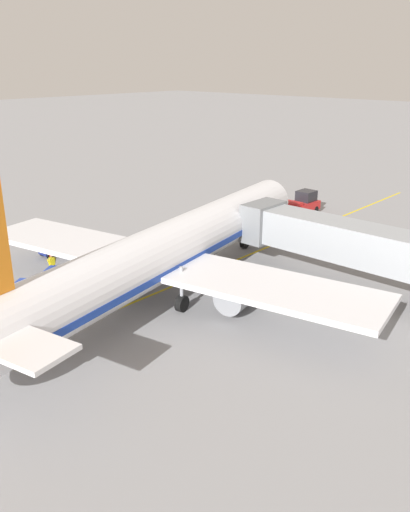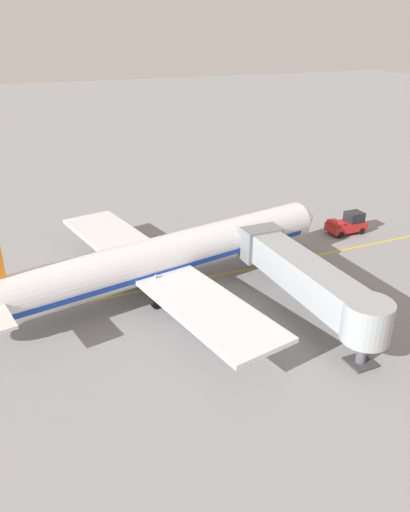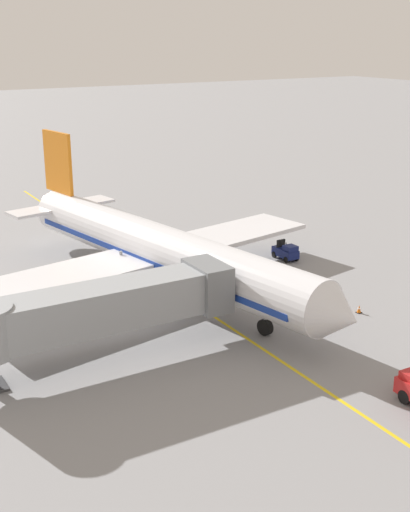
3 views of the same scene
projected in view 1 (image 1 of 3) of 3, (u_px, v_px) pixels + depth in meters
The scene contains 14 objects.
ground_plane at pixel (167, 289), 37.70m from camera, with size 400.00×400.00×0.00m, color gray.
gate_lead_in_line at pixel (167, 288), 37.70m from camera, with size 0.24×80.00×0.01m, color gold.
parked_airliner at pixel (167, 251), 35.68m from camera, with size 30.44×37.18×10.63m.
jet_bridge at pixel (349, 242), 36.65m from camera, with size 16.89×3.50×4.98m.
pushback_tractor at pixel (301, 204), 55.81m from camera, with size 2.27×4.43×2.40m.
baggage_tug_lead at pixel (56, 246), 44.14m from camera, with size 1.30×2.51×1.62m.
baggage_cart_front at pixel (87, 268), 38.79m from camera, with size 2.30×2.80×1.58m.
baggage_cart_second_in_train at pixel (53, 279), 36.84m from camera, with size 2.30×2.80×1.58m.
baggage_cart_third_in_train at pixel (22, 293), 34.64m from camera, with size 2.30×2.80×1.58m.
ground_crew_wing_walker at pixel (103, 256), 41.32m from camera, with size 0.56×0.59×1.69m.
ground_crew_loader at pixel (52, 264), 39.70m from camera, with size 0.29×0.73×1.69m.
ground_crew_marshaller at pixel (122, 262), 40.05m from camera, with size 0.44×0.67×1.69m.
safety_cone_nose_left at pixel (183, 226), 51.10m from camera, with size 0.36×0.36×0.59m.
safety_cone_nose_right at pixel (200, 237), 47.81m from camera, with size 0.36×0.36×0.59m.
Camera 1 is at (25.30, -23.73, 15.20)m, focal length 37.04 mm.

